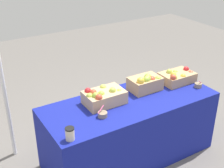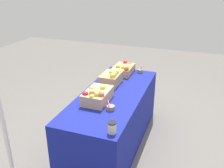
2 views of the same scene
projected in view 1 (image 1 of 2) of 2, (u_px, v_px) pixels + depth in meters
The scene contains 9 objects.
ground_plane at pixel (129, 156), 3.61m from camera, with size 10.00×10.00×0.00m, color slate.
table at pixel (130, 129), 3.45m from camera, with size 1.90×0.76×0.74m, color navy.
apple_crate_left at pixel (177, 77), 3.66m from camera, with size 0.40×0.27×0.17m.
apple_crate_middle at pixel (146, 83), 3.46m from camera, with size 0.35×0.24×0.20m.
apple_crate_right at pixel (104, 97), 3.19m from camera, with size 0.42×0.27×0.19m.
sample_bowl_near at pixel (103, 114), 2.99m from camera, with size 0.10×0.09×0.10m.
sample_bowl_mid at pixel (198, 85), 3.55m from camera, with size 0.09×0.08×0.10m.
coffee_cup at pixel (70, 134), 2.64m from camera, with size 0.08×0.08×0.12m.
tent_pole at pixel (1, 74), 3.18m from camera, with size 0.04×0.04×2.07m, color white.
Camera 1 is at (-1.66, -2.34, 2.36)m, focal length 49.55 mm.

